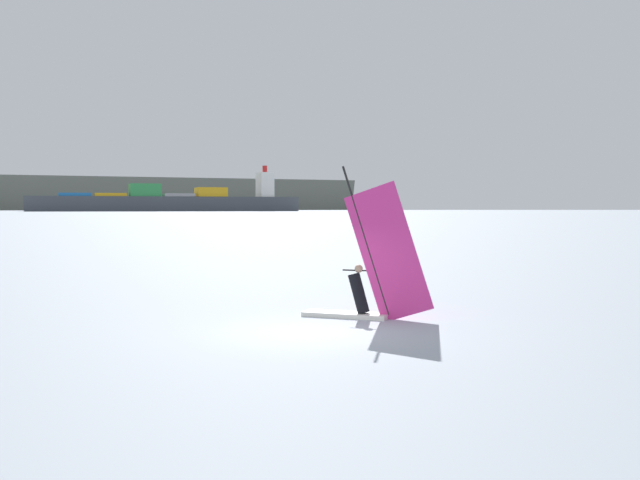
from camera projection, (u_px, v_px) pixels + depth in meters
ground_plane at (316, 332)px, 17.35m from camera, size 4000.00×4000.00×0.00m
windsurfer at (367, 282)px, 19.55m from camera, size 2.73×2.83×4.14m
cargo_ship at (172, 201)px, 613.27m from camera, size 221.25×52.12×39.17m
distant_headland at (8, 194)px, 923.67m from camera, size 1304.61×244.79×39.99m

